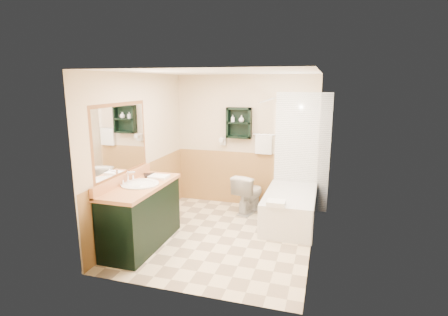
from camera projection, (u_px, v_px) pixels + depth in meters
floor at (222, 236)px, 5.25m from camera, size 3.00×3.00×0.00m
back_wall at (246, 141)px, 6.41m from camera, size 2.60×0.04×2.40m
left_wall at (139, 153)px, 5.36m from camera, size 0.04×3.00×2.40m
right_wall at (317, 164)px, 4.62m from camera, size 0.04×3.00×2.40m
ceiling at (221, 71)px, 4.73m from camera, size 2.60×3.00×0.04m
wainscot_left at (144, 197)px, 5.50m from camera, size 2.98×2.98×1.00m
wainscot_back at (245, 179)px, 6.53m from camera, size 2.58×2.58×1.00m
mirror_frame at (121, 139)px, 4.76m from camera, size 1.30×1.30×1.00m
mirror_glass at (121, 139)px, 4.76m from camera, size 1.20×1.20×0.90m
tile_right at (315, 163)px, 5.37m from camera, size 1.50×1.50×2.10m
tile_back at (302, 153)px, 6.12m from camera, size 0.95×0.95×2.10m
tile_accent at (318, 107)px, 5.19m from camera, size 1.50×1.50×0.10m
wall_shelf at (239, 123)px, 6.26m from camera, size 0.45×0.15×0.55m
hair_dryer at (223, 141)px, 6.44m from camera, size 0.10×0.24×0.18m
towel_bar at (264, 135)px, 6.22m from camera, size 0.40×0.06×0.40m
curtain_rod at (268, 100)px, 5.37m from camera, size 0.03×1.60×0.03m
shower_curtain at (269, 152)px, 5.72m from camera, size 1.05×1.05×1.70m
vanity at (142, 215)px, 4.89m from camera, size 0.59×1.40×0.89m
bathtub at (290, 208)px, 5.68m from camera, size 0.79×1.50×0.52m
toilet at (249, 193)px, 6.18m from camera, size 0.55×0.77×0.68m
counter_towel at (159, 177)px, 5.11m from camera, size 0.27×0.21×0.04m
vanity_book at (144, 169)px, 5.20m from camera, size 0.15×0.11×0.22m
tub_towel at (276, 203)px, 5.03m from camera, size 0.26×0.22×0.07m
soap_bottle_a at (233, 120)px, 6.28m from camera, size 0.09×0.14×0.06m
soap_bottle_b at (241, 119)px, 6.23m from camera, size 0.12×0.14×0.10m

